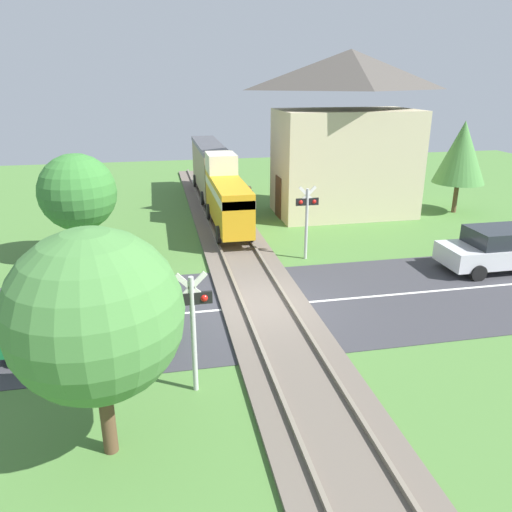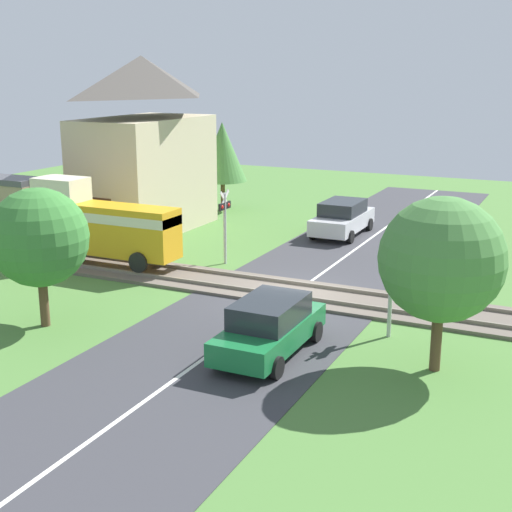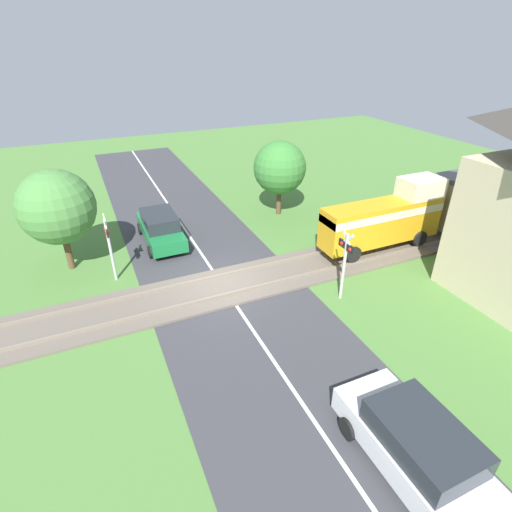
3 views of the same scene
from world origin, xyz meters
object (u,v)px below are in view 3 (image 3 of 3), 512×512
train (450,202)px  car_near_crossing (160,228)px  car_far_side (419,450)px  crossing_signal_east_approach (345,256)px  crossing_signal_west_approach (109,240)px  pedestrian_by_station (445,240)px

train → car_near_crossing: bearing=-111.1°
car_near_crossing → car_far_side: bearing=11.2°
car_far_side → crossing_signal_east_approach: size_ratio=1.52×
crossing_signal_west_approach → crossing_signal_east_approach: 9.51m
train → pedestrian_by_station: train is taller
car_near_crossing → car_far_side: 14.87m
train → crossing_signal_west_approach: bearing=-99.0°
crossing_signal_west_approach → car_near_crossing: bearing=136.1°
train → car_far_side: 14.23m
train → car_near_crossing: train is taller
crossing_signal_east_approach → pedestrian_by_station: size_ratio=1.79×
crossing_signal_west_approach → pedestrian_by_station: 15.16m
car_near_crossing → crossing_signal_east_approach: 9.56m
train → crossing_signal_east_approach: size_ratio=4.79×
car_far_side → train: bearing=131.3°
train → car_near_crossing: 14.56m
crossing_signal_east_approach → pedestrian_by_station: (-1.06, 6.54, -1.15)m
car_near_crossing → train: bearing=68.9°
car_near_crossing → car_far_side: (14.59, 2.88, 0.03)m
crossing_signal_east_approach → pedestrian_by_station: 6.72m
train → crossing_signal_west_approach: 16.32m
car_near_crossing → crossing_signal_west_approach: size_ratio=1.45×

